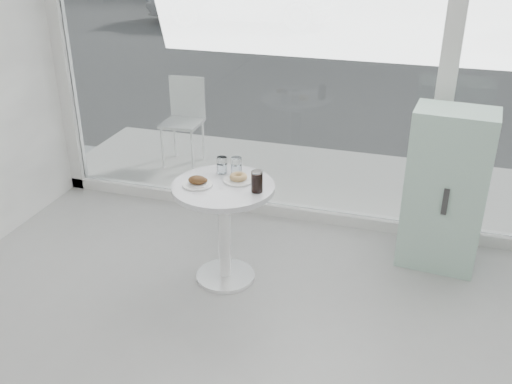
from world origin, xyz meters
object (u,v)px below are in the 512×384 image
(main_table, at_px, (224,213))
(mint_cabinet, at_px, (445,190))
(patio_chair, at_px, (184,115))
(plate_fritter, at_px, (198,182))
(water_tumbler_b, at_px, (236,167))
(plate_donut, at_px, (238,178))
(water_tumbler_a, at_px, (222,166))
(cola_glass, at_px, (257,182))

(main_table, bearing_deg, mint_cabinet, 24.98)
(patio_chair, height_order, plate_fritter, patio_chair)
(patio_chair, distance_m, water_tumbler_b, 2.10)
(mint_cabinet, bearing_deg, plate_donut, -151.75)
(mint_cabinet, distance_m, patio_chair, 2.90)
(mint_cabinet, relative_size, water_tumbler_b, 9.54)
(plate_fritter, bearing_deg, plate_donut, 31.38)
(water_tumbler_a, bearing_deg, plate_fritter, -109.21)
(water_tumbler_a, bearing_deg, cola_glass, -34.25)
(main_table, height_order, mint_cabinet, mint_cabinet)
(cola_glass, bearing_deg, patio_chair, 125.54)
(cola_glass, bearing_deg, plate_fritter, -176.96)
(main_table, bearing_deg, plate_donut, 48.51)
(water_tumbler_a, xyz_separation_m, cola_glass, (0.33, -0.23, 0.02))
(patio_chair, bearing_deg, plate_donut, -58.08)
(main_table, height_order, water_tumbler_a, water_tumbler_a)
(water_tumbler_b, bearing_deg, mint_cabinet, 18.99)
(plate_fritter, relative_size, water_tumbler_a, 1.75)
(main_table, distance_m, water_tumbler_b, 0.34)
(main_table, relative_size, cola_glass, 5.14)
(patio_chair, relative_size, plate_fritter, 4.26)
(mint_cabinet, height_order, water_tumbler_a, mint_cabinet)
(plate_donut, xyz_separation_m, cola_glass, (0.17, -0.13, 0.05))
(plate_donut, bearing_deg, water_tumbler_a, 147.78)
(water_tumbler_b, bearing_deg, main_table, -99.34)
(mint_cabinet, height_order, water_tumbler_b, mint_cabinet)
(mint_cabinet, xyz_separation_m, cola_glass, (-1.24, -0.73, 0.22))
(patio_chair, bearing_deg, water_tumbler_a, -60.24)
(patio_chair, bearing_deg, plate_fritter, -65.57)
(main_table, bearing_deg, water_tumbler_a, 111.93)
(plate_fritter, bearing_deg, cola_glass, 3.04)
(main_table, distance_m, cola_glass, 0.39)
(plate_fritter, xyz_separation_m, water_tumbler_b, (0.20, 0.25, 0.03))
(water_tumbler_a, xyz_separation_m, water_tumbler_b, (0.11, 0.00, 0.00))
(plate_fritter, bearing_deg, water_tumbler_b, 52.03)
(cola_glass, bearing_deg, water_tumbler_a, 145.75)
(plate_fritter, bearing_deg, main_table, 19.39)
(cola_glass, bearing_deg, plate_donut, 143.99)
(mint_cabinet, relative_size, plate_donut, 5.77)
(plate_donut, height_order, water_tumbler_b, water_tumbler_b)
(plate_fritter, relative_size, plate_donut, 0.99)
(plate_fritter, relative_size, cola_glass, 1.41)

